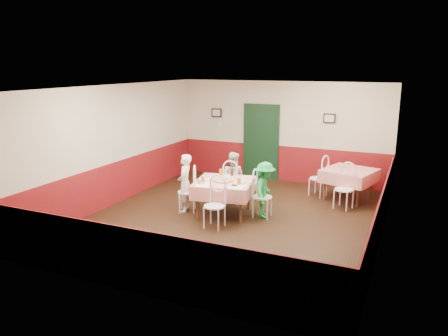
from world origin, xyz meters
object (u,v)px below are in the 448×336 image
at_px(chair_near, 214,206).
at_px(glass_b, 239,181).
at_px(chair_left, 187,192).
at_px(glass_a, 203,180).
at_px(second_table, 349,185).
at_px(chair_second_a, 318,179).
at_px(main_table, 224,198).
at_px(chair_far, 232,184).
at_px(beer_bottle, 232,172).
at_px(chair_second_b, 344,190).
at_px(diner_right, 265,190).
at_px(pizza, 223,181).
at_px(glass_c, 221,173).
at_px(diner_left, 185,183).
at_px(chair_right, 262,197).
at_px(diner_far, 233,177).
at_px(wallet, 234,185).

xyz_separation_m(chair_near, glass_b, (0.25, 0.69, 0.38)).
relative_size(chair_left, glass_a, 6.41).
height_order(second_table, chair_second_a, chair_second_a).
relative_size(main_table, chair_far, 1.36).
bearing_deg(chair_left, glass_a, 47.46).
relative_size(chair_left, beer_bottle, 4.16).
distance_m(chair_second_a, glass_a, 3.24).
bearing_deg(glass_a, chair_far, 80.81).
bearing_deg(beer_bottle, chair_second_b, 23.85).
distance_m(chair_left, diner_right, 1.76).
xyz_separation_m(pizza, glass_a, (-0.33, -0.30, 0.06)).
relative_size(pizza, glass_b, 2.89).
distance_m(main_table, chair_second_a, 2.74).
distance_m(main_table, glass_c, 0.65).
xyz_separation_m(chair_far, diner_left, (-0.73, -1.00, 0.20)).
bearing_deg(chair_second_a, glass_a, -20.81).
relative_size(chair_right, chair_near, 1.00).
distance_m(chair_far, chair_second_b, 2.59).
bearing_deg(main_table, beer_bottle, 88.45).
height_order(beer_bottle, diner_far, diner_far).
height_order(chair_far, glass_a, same).
distance_m(main_table, glass_b, 0.63).
distance_m(beer_bottle, diner_left, 1.09).
xyz_separation_m(chair_far, chair_second_b, (2.52, 0.63, 0.00)).
xyz_separation_m(chair_right, glass_a, (-1.18, -0.49, 0.38)).
bearing_deg(chair_far, chair_near, 94.60).
distance_m(chair_right, wallet, 0.71).
height_order(chair_right, pizza, chair_right).
bearing_deg(diner_right, second_table, -44.71).
bearing_deg(chair_right, diner_left, 97.33).
height_order(beer_bottle, wallet, beer_bottle).
bearing_deg(second_table, chair_second_b, -90.00).
xyz_separation_m(pizza, glass_c, (-0.23, 0.41, 0.06)).
bearing_deg(wallet, main_table, 132.65).
xyz_separation_m(chair_left, chair_far, (0.68, 0.99, 0.00)).
relative_size(main_table, beer_bottle, 5.64).
bearing_deg(chair_far, diner_right, 141.23).
height_order(second_table, glass_a, glass_a).
bearing_deg(diner_left, second_table, 111.07).
bearing_deg(diner_right, chair_second_b, -57.62).
height_order(wallet, diner_far, diner_far).
height_order(chair_second_b, glass_a, same).
bearing_deg(chair_right, beer_bottle, 68.74).
xyz_separation_m(second_table, diner_left, (-3.24, -2.38, 0.28)).
height_order(main_table, beer_bottle, beer_bottle).
distance_m(chair_right, chair_far, 1.20).
height_order(chair_near, wallet, chair_near).
height_order(wallet, diner_right, diner_right).
height_order(chair_left, diner_right, diner_right).
bearing_deg(chair_left, chair_second_a, 111.83).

